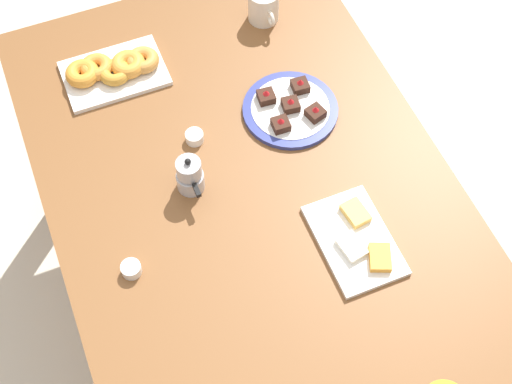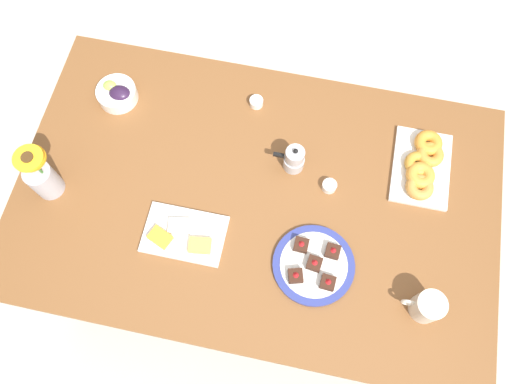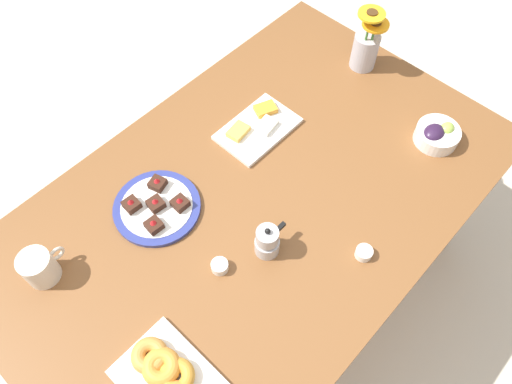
{
  "view_description": "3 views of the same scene",
  "coord_description": "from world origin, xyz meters",
  "views": [
    {
      "loc": [
        0.84,
        -0.34,
        2.28
      ],
      "look_at": [
        0.0,
        0.0,
        0.78
      ],
      "focal_mm": 50.0,
      "sensor_mm": 36.0,
      "label": 1
    },
    {
      "loc": [
        -0.12,
        0.57,
        2.29
      ],
      "look_at": [
        0.0,
        0.0,
        0.78
      ],
      "focal_mm": 35.0,
      "sensor_mm": 36.0,
      "label": 2
    },
    {
      "loc": [
        -0.57,
        -0.53,
        2.02
      ],
      "look_at": [
        0.0,
        0.0,
        0.78
      ],
      "focal_mm": 35.0,
      "sensor_mm": 36.0,
      "label": 3
    }
  ],
  "objects": [
    {
      "name": "cheese_platter",
      "position": [
        0.2,
        0.18,
        0.75
      ],
      "size": [
        0.26,
        0.17,
        0.03
      ],
      "color": "white",
      "rests_on": "dining_table"
    },
    {
      "name": "dining_table",
      "position": [
        0.0,
        0.0,
        0.65
      ],
      "size": [
        1.6,
        1.0,
        0.74
      ],
      "color": "brown",
      "rests_on": "ground_plane"
    },
    {
      "name": "coffee_mug",
      "position": [
        -0.57,
        0.26,
        0.79
      ],
      "size": [
        0.12,
        0.09,
        0.1
      ],
      "color": "silver",
      "rests_on": "dining_table"
    },
    {
      "name": "croissant_platter",
      "position": [
        -0.53,
        -0.21,
        0.76
      ],
      "size": [
        0.19,
        0.29,
        0.05
      ],
      "color": "white",
      "rests_on": "dining_table"
    },
    {
      "name": "jam_cup_berry",
      "position": [
        0.07,
        -0.34,
        0.76
      ],
      "size": [
        0.05,
        0.05,
        0.03
      ],
      "color": "white",
      "rests_on": "dining_table"
    },
    {
      "name": "moka_pot",
      "position": [
        -0.1,
        -0.14,
        0.79
      ],
      "size": [
        0.11,
        0.07,
        0.12
      ],
      "color": "#B7B7BC",
      "rests_on": "dining_table"
    },
    {
      "name": "dessert_plate",
      "position": [
        -0.22,
        0.19,
        0.75
      ],
      "size": [
        0.26,
        0.26,
        0.05
      ],
      "color": "navy",
      "rests_on": "dining_table"
    },
    {
      "name": "flower_vase",
      "position": [
        0.67,
        0.11,
        0.82
      ],
      "size": [
        0.11,
        0.11,
        0.24
      ],
      "color": "#B2B2BC",
      "rests_on": "dining_table"
    },
    {
      "name": "jam_cup_honey",
      "position": [
        -0.23,
        -0.08,
        0.76
      ],
      "size": [
        0.05,
        0.05,
        0.03
      ],
      "color": "white",
      "rests_on": "dining_table"
    },
    {
      "name": "ground_plane",
      "position": [
        0.0,
        0.0,
        0.0
      ],
      "size": [
        6.0,
        6.0,
        0.0
      ],
      "primitive_type": "plane",
      "color": "beige"
    },
    {
      "name": "grape_bowl",
      "position": [
        0.56,
        -0.27,
        0.77
      ],
      "size": [
        0.14,
        0.14,
        0.07
      ],
      "color": "white",
      "rests_on": "dining_table"
    }
  ]
}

